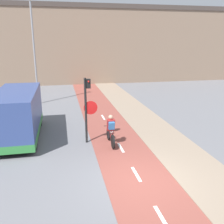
{
  "coord_description": "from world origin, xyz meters",
  "views": [
    {
      "loc": [
        -2.61,
        -7.61,
        4.89
      ],
      "look_at": [
        0.0,
        5.08,
        1.2
      ],
      "focal_mm": 40.0,
      "sensor_mm": 36.0,
      "label": 1
    }
  ],
  "objects_px": {
    "traffic_light_pole": "(87,104)",
    "van": "(18,115)",
    "cyclist_near": "(111,131)",
    "street_lamp_far": "(33,42)"
  },
  "relations": [
    {
      "from": "traffic_light_pole",
      "to": "van",
      "type": "relative_size",
      "value": 0.61
    },
    {
      "from": "cyclist_near",
      "to": "traffic_light_pole",
      "type": "bearing_deg",
      "value": 153.8
    },
    {
      "from": "street_lamp_far",
      "to": "van",
      "type": "bearing_deg",
      "value": -92.86
    },
    {
      "from": "cyclist_near",
      "to": "van",
      "type": "distance_m",
      "value": 4.9
    },
    {
      "from": "cyclist_near",
      "to": "van",
      "type": "bearing_deg",
      "value": 157.08
    },
    {
      "from": "traffic_light_pole",
      "to": "cyclist_near",
      "type": "relative_size",
      "value": 1.79
    },
    {
      "from": "street_lamp_far",
      "to": "cyclist_near",
      "type": "relative_size",
      "value": 4.47
    },
    {
      "from": "cyclist_near",
      "to": "van",
      "type": "relative_size",
      "value": 0.34
    },
    {
      "from": "traffic_light_pole",
      "to": "street_lamp_far",
      "type": "relative_size",
      "value": 0.4
    },
    {
      "from": "traffic_light_pole",
      "to": "van",
      "type": "height_order",
      "value": "traffic_light_pole"
    }
  ]
}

